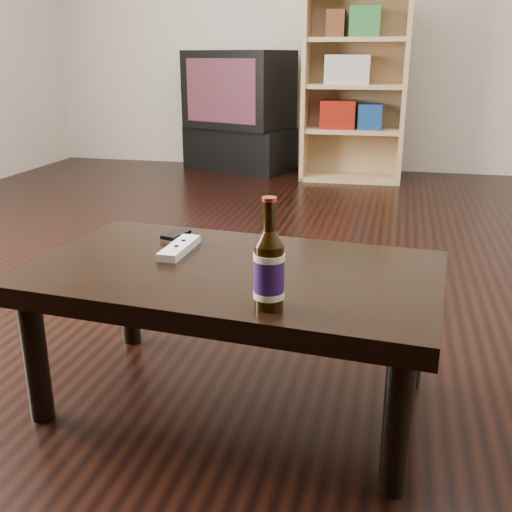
% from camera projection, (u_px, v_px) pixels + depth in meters
% --- Properties ---
extents(floor, '(5.00, 6.00, 0.01)m').
position_uv_depth(floor, '(234.00, 288.00, 2.61)').
color(floor, black).
rests_on(floor, ground).
extents(wall_back, '(5.00, 0.02, 2.70)m').
position_uv_depth(wall_back, '(328.00, 6.00, 4.96)').
color(wall_back, silver).
rests_on(wall_back, ground).
extents(tv_stand, '(1.02, 0.75, 0.37)m').
position_uv_depth(tv_stand, '(240.00, 148.00, 5.25)').
color(tv_stand, black).
rests_on(tv_stand, floor).
extents(tv, '(0.98, 0.79, 0.63)m').
position_uv_depth(tv, '(239.00, 89.00, 5.09)').
color(tv, black).
rests_on(tv, tv_stand).
extents(bookshelf, '(0.80, 0.38, 1.47)m').
position_uv_depth(bookshelf, '(354.00, 82.00, 4.65)').
color(bookshelf, tan).
rests_on(bookshelf, floor).
extents(coffee_table, '(1.16, 0.74, 0.41)m').
position_uv_depth(coffee_table, '(233.00, 286.00, 1.64)').
color(coffee_table, black).
rests_on(coffee_table, floor).
extents(beer_bottle, '(0.09, 0.09, 0.26)m').
position_uv_depth(beer_bottle, '(269.00, 270.00, 1.34)').
color(beer_bottle, black).
rests_on(beer_bottle, coffee_table).
extents(phone, '(0.08, 0.11, 0.02)m').
position_uv_depth(phone, '(176.00, 236.00, 1.88)').
color(phone, silver).
rests_on(phone, coffee_table).
extents(remote, '(0.06, 0.21, 0.03)m').
position_uv_depth(remote, '(179.00, 248.00, 1.75)').
color(remote, white).
rests_on(remote, coffee_table).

